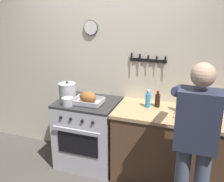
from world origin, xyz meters
TOP-DOWN VIEW (x-y plane):
  - wall_back at (-0.00, 1.35)m, footprint 6.00×0.13m
  - counter_block at (1.21, 0.99)m, footprint 2.03×0.65m
  - stove at (-0.22, 0.99)m, footprint 0.76×0.67m
  - person_cook at (1.15, 0.36)m, footprint 0.51×0.63m
  - roasting_pan at (-0.17, 0.92)m, footprint 0.35×0.26m
  - stock_pot at (-0.51, 1.01)m, footprint 0.22×0.22m
  - saucepan at (-0.39, 0.79)m, footprint 0.14×0.14m
  - cutting_board at (1.06, 0.96)m, footprint 0.36×0.24m
  - bottle_cooking_oil at (0.92, 1.04)m, footprint 0.07×0.07m
  - bottle_soy_sauce at (0.65, 1.11)m, footprint 0.06×0.06m
  - bottle_dish_soap at (0.54, 1.06)m, footprint 0.06×0.06m

SIDE VIEW (x-z plane):
  - stove at x=-0.22m, z-range 0.00..0.90m
  - counter_block at x=1.21m, z-range 0.01..0.91m
  - cutting_board at x=1.06m, z-range 0.90..0.92m
  - saucepan at x=-0.39m, z-range 0.90..1.00m
  - person_cook at x=1.15m, z-range 0.12..1.78m
  - roasting_pan at x=-0.17m, z-range 0.89..1.05m
  - bottle_soy_sauce at x=0.65m, z-range 0.88..1.09m
  - bottle_dish_soap at x=0.54m, z-range 0.88..1.10m
  - stock_pot at x=-0.51m, z-range 0.89..1.11m
  - bottle_cooking_oil at x=0.92m, z-range 0.88..1.14m
  - wall_back at x=0.00m, z-range 0.00..2.60m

